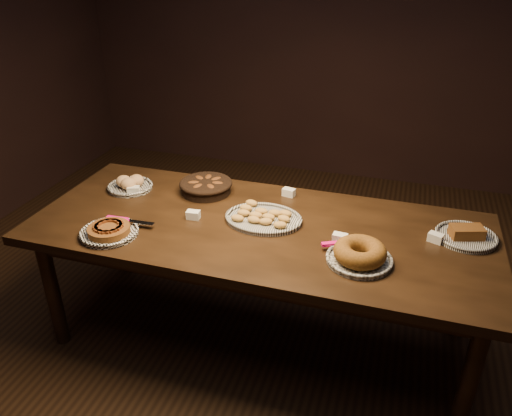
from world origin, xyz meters
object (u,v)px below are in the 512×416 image
(apple_tart_plate, at_px, (109,231))
(madeleine_platter, at_px, (263,217))
(buffet_table, at_px, (259,237))
(bundt_cake_plate, at_px, (359,254))

(apple_tart_plate, height_order, madeleine_platter, apple_tart_plate)
(madeleine_platter, bearing_deg, apple_tart_plate, -162.34)
(madeleine_platter, bearing_deg, buffet_table, -105.19)
(madeleine_platter, relative_size, bundt_cake_plate, 1.19)
(apple_tart_plate, bearing_deg, madeleine_platter, 48.42)
(madeleine_platter, height_order, bundt_cake_plate, bundt_cake_plate)
(apple_tart_plate, relative_size, bundt_cake_plate, 0.97)
(buffet_table, height_order, bundt_cake_plate, bundt_cake_plate)
(madeleine_platter, distance_m, bundt_cake_plate, 0.59)
(buffet_table, xyz_separation_m, apple_tart_plate, (-0.69, -0.32, 0.10))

